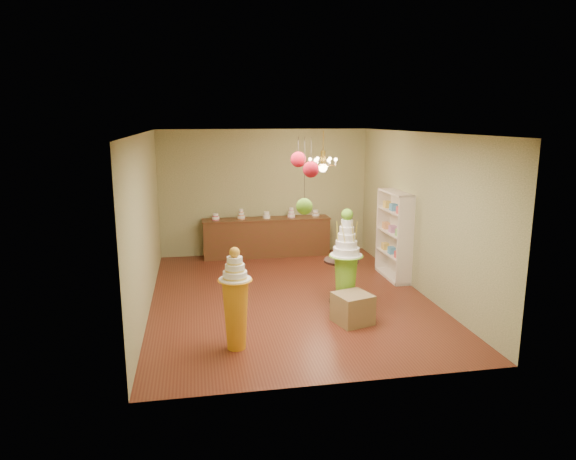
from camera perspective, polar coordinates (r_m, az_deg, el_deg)
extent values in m
plane|color=#592518|center=(9.60, 0.13, -7.42)|extent=(6.50, 6.50, 0.00)
plane|color=silver|center=(9.04, 0.14, 10.77)|extent=(6.50, 6.50, 0.00)
cube|color=#969969|center=(12.37, -2.61, 4.19)|extent=(5.00, 0.04, 3.00)
cube|color=#969969|center=(6.13, 5.70, -4.25)|extent=(5.00, 0.04, 3.00)
cube|color=#969969|center=(9.10, -15.54, 0.82)|extent=(0.04, 6.50, 3.00)
cube|color=#969969|center=(9.96, 14.43, 1.84)|extent=(0.04, 6.50, 3.00)
cone|color=#70B628|center=(8.81, 6.40, -5.98)|extent=(0.49, 0.49, 0.98)
cylinder|color=white|center=(8.66, 6.48, -2.80)|extent=(0.66, 0.66, 0.03)
cylinder|color=white|center=(8.64, 6.49, -2.32)|extent=(0.54, 0.54, 0.12)
cylinder|color=white|center=(8.61, 6.51, -1.56)|extent=(0.44, 0.44, 0.12)
cylinder|color=white|center=(8.59, 6.53, -0.79)|extent=(0.36, 0.36, 0.12)
cylinder|color=white|center=(8.56, 6.55, -0.01)|extent=(0.30, 0.30, 0.12)
cylinder|color=white|center=(8.54, 6.57, 0.77)|extent=(0.24, 0.24, 0.12)
sphere|color=#60A223|center=(8.51, 6.59, 1.71)|extent=(0.20, 0.20, 0.20)
cone|color=orange|center=(7.42, -5.81, -9.34)|extent=(0.50, 0.50, 1.02)
cylinder|color=white|center=(7.25, -5.90, -5.47)|extent=(0.59, 0.59, 0.03)
cylinder|color=white|center=(7.23, -5.91, -4.97)|extent=(0.45, 0.45, 0.10)
cylinder|color=white|center=(7.20, -5.93, -4.18)|extent=(0.36, 0.36, 0.10)
cylinder|color=white|center=(7.17, -5.95, -3.39)|extent=(0.29, 0.29, 0.10)
sphere|color=gold|center=(7.14, -5.97, -2.49)|extent=(0.15, 0.15, 0.15)
cube|color=#8F754D|center=(8.42, 7.19, -8.64)|extent=(0.67, 0.67, 0.49)
cube|color=#53301A|center=(12.29, -2.39, -0.84)|extent=(3.00, 0.50, 0.90)
cube|color=#53301A|center=(12.20, -2.41, 1.24)|extent=(3.04, 0.54, 0.03)
cylinder|color=white|center=(12.08, -8.06, 1.48)|extent=(0.18, 0.18, 0.16)
cylinder|color=white|center=(12.11, -5.23, 1.77)|extent=(0.18, 0.18, 0.24)
cylinder|color=white|center=(12.18, -2.41, 1.68)|extent=(0.18, 0.18, 0.16)
cylinder|color=white|center=(12.27, 0.36, 1.96)|extent=(0.18, 0.18, 0.24)
cylinder|color=white|center=(12.40, 3.09, 1.86)|extent=(0.18, 0.18, 0.16)
cube|color=silver|center=(10.79, 12.41, -0.53)|extent=(0.04, 1.20, 1.80)
cube|color=silver|center=(10.82, 11.53, -2.63)|extent=(0.30, 1.14, 0.03)
cube|color=silver|center=(10.72, 11.63, -0.30)|extent=(0.30, 1.14, 0.03)
cube|color=silver|center=(10.63, 11.73, 2.06)|extent=(0.30, 1.14, 0.03)
cylinder|color=black|center=(9.38, 5.84, -7.85)|extent=(0.55, 0.55, 0.04)
cylinder|color=black|center=(9.26, 5.88, -5.72)|extent=(0.11, 0.11, 0.77)
cylinder|color=black|center=(9.15, 5.94, -3.41)|extent=(0.82, 0.82, 0.04)
imported|color=silver|center=(9.12, 5.95, -2.75)|extent=(0.19, 0.19, 0.18)
cylinder|color=#3B352A|center=(6.93, 2.58, 8.52)|extent=(0.01, 0.01, 0.43)
sphere|color=#AC1121|center=(6.94, 2.56, 6.73)|extent=(0.22, 0.22, 0.22)
cylinder|color=#3B352A|center=(7.00, 1.85, 6.45)|extent=(0.01, 0.01, 0.95)
sphere|color=#60A223|center=(7.07, 1.82, 2.63)|extent=(0.23, 0.23, 0.23)
cylinder|color=#3B352A|center=(7.08, 1.16, 9.10)|extent=(0.01, 0.01, 0.31)
sphere|color=#AC1121|center=(7.10, 1.15, 7.84)|extent=(0.21, 0.21, 0.21)
cylinder|color=gold|center=(10.61, 3.93, 9.61)|extent=(0.02, 0.02, 0.50)
cylinder|color=gold|center=(10.63, 3.91, 8.00)|extent=(0.10, 0.10, 0.30)
sphere|color=#FFCA8C|center=(10.64, 3.89, 6.92)|extent=(0.18, 0.18, 0.18)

